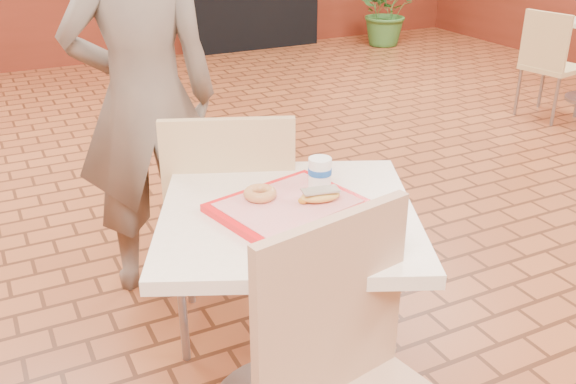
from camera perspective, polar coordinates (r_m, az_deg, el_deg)
name	(u,v)px	position (r m, az deg, el deg)	size (l,w,h in m)	color
wainscot_band	(438,173)	(3.04, 13.21, 1.70)	(8.00, 10.00, 1.00)	#601F12
main_table	(288,284)	(2.06, 0.00, -8.16)	(0.76, 0.76, 0.81)	beige
chair_main_back	(231,219)	(2.43, -5.07, -2.42)	(0.60, 0.60, 0.99)	#D2B27E
customer	(145,101)	(2.80, -12.62, 7.91)	(0.64, 0.42, 1.75)	#695B51
serving_tray	(288,206)	(1.92, 0.00, -1.28)	(0.42, 0.32, 0.03)	red
ring_donut	(260,193)	(1.94, -2.50, -0.12)	(0.10, 0.10, 0.03)	#C17D46
long_john_donut	(319,196)	(1.92, 2.81, -0.34)	(0.14, 0.08, 0.04)	gold
paper_cup	(320,172)	(2.01, 2.85, 1.80)	(0.07, 0.07, 0.09)	white
chair_second_left	(549,60)	(5.56, 22.20, 10.84)	(0.46, 0.46, 0.86)	#DBC083
potted_plant	(386,11)	(8.00, 8.75, 15.63)	(0.72, 0.63, 0.80)	#356A2A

